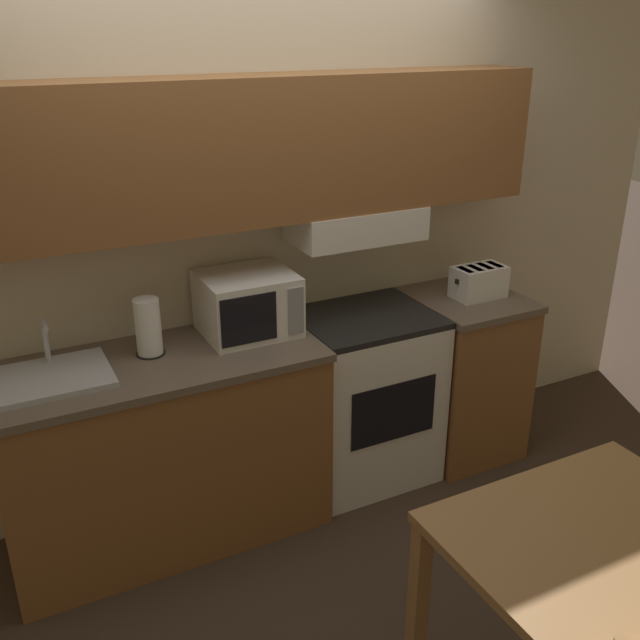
{
  "coord_description": "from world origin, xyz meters",
  "views": [
    {
      "loc": [
        -1.24,
        -3.08,
        2.24
      ],
      "look_at": [
        0.05,
        -0.55,
        1.06
      ],
      "focal_mm": 40.0,
      "sensor_mm": 36.0,
      "label": 1
    }
  ],
  "objects_px": {
    "toaster": "(479,282)",
    "dining_table": "(595,565)",
    "stove_range": "(364,396)",
    "sink_basin": "(54,376)",
    "paper_towel_roll": "(148,327)",
    "microwave": "(247,303)"
  },
  "relations": [
    {
      "from": "stove_range",
      "to": "sink_basin",
      "type": "distance_m",
      "value": 1.55
    },
    {
      "from": "stove_range",
      "to": "toaster",
      "type": "distance_m",
      "value": 0.85
    },
    {
      "from": "stove_range",
      "to": "paper_towel_roll",
      "type": "distance_m",
      "value": 1.21
    },
    {
      "from": "stove_range",
      "to": "paper_towel_roll",
      "type": "relative_size",
      "value": 3.54
    },
    {
      "from": "microwave",
      "to": "paper_towel_roll",
      "type": "bearing_deg",
      "value": -176.25
    },
    {
      "from": "toaster",
      "to": "paper_towel_roll",
      "type": "xyz_separation_m",
      "value": [
        -1.72,
        0.09,
        0.04
      ]
    },
    {
      "from": "stove_range",
      "to": "sink_basin",
      "type": "height_order",
      "value": "sink_basin"
    },
    {
      "from": "stove_range",
      "to": "paper_towel_roll",
      "type": "height_order",
      "value": "paper_towel_roll"
    },
    {
      "from": "stove_range",
      "to": "toaster",
      "type": "xyz_separation_m",
      "value": [
        0.66,
        -0.04,
        0.54
      ]
    },
    {
      "from": "toaster",
      "to": "dining_table",
      "type": "relative_size",
      "value": 0.3
    },
    {
      "from": "toaster",
      "to": "dining_table",
      "type": "xyz_separation_m",
      "value": [
        -0.73,
        -1.55,
        -0.35
      ]
    },
    {
      "from": "stove_range",
      "to": "microwave",
      "type": "relative_size",
      "value": 2.17
    },
    {
      "from": "toaster",
      "to": "microwave",
      "type": "bearing_deg",
      "value": 174.46
    },
    {
      "from": "paper_towel_roll",
      "to": "dining_table",
      "type": "bearing_deg",
      "value": -58.92
    },
    {
      "from": "microwave",
      "to": "paper_towel_roll",
      "type": "relative_size",
      "value": 1.63
    },
    {
      "from": "dining_table",
      "to": "toaster",
      "type": "bearing_deg",
      "value": 64.65
    },
    {
      "from": "sink_basin",
      "to": "dining_table",
      "type": "height_order",
      "value": "sink_basin"
    },
    {
      "from": "sink_basin",
      "to": "paper_towel_roll",
      "type": "bearing_deg",
      "value": 8.72
    },
    {
      "from": "sink_basin",
      "to": "dining_table",
      "type": "distance_m",
      "value": 2.12
    },
    {
      "from": "microwave",
      "to": "paper_towel_roll",
      "type": "xyz_separation_m",
      "value": [
        -0.47,
        -0.03,
        -0.02
      ]
    },
    {
      "from": "toaster",
      "to": "paper_towel_roll",
      "type": "bearing_deg",
      "value": 177.0
    },
    {
      "from": "sink_basin",
      "to": "dining_table",
      "type": "xyz_separation_m",
      "value": [
        1.4,
        -1.57,
        -0.29
      ]
    }
  ]
}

